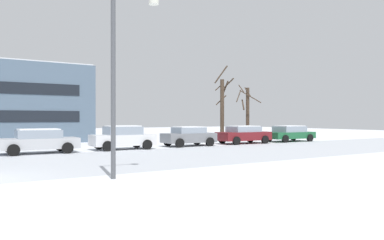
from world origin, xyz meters
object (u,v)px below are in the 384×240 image
at_px(parked_car_silver, 39,141).
at_px(parked_car_white, 123,137).
at_px(street_lamp, 121,62).
at_px(parked_car_green, 289,133).
at_px(parked_car_gray, 189,136).
at_px(parked_car_maroon, 244,134).

distance_m(parked_car_silver, parked_car_white, 5.14).
relative_size(street_lamp, parked_car_green, 1.42).
height_order(parked_car_silver, parked_car_gray, parked_car_gray).
relative_size(parked_car_white, parked_car_green, 0.89).
height_order(parked_car_white, parked_car_gray, parked_car_white).
height_order(parked_car_gray, parked_car_maroon, same).
distance_m(parked_car_silver, parked_car_maroon, 15.42).
bearing_deg(parked_car_maroon, street_lamp, -143.02).
bearing_deg(parked_car_maroon, parked_car_green, -0.48).
bearing_deg(street_lamp, parked_car_gray, 49.24).
bearing_deg(parked_car_maroon, parked_car_gray, 179.65).
bearing_deg(parked_car_silver, parked_car_gray, 1.14).
xyz_separation_m(street_lamp, parked_car_white, (4.45, 10.95, -3.13)).
xyz_separation_m(parked_car_gray, parked_car_green, (10.28, -0.07, -0.02)).
bearing_deg(parked_car_white, parked_car_green, 0.39).
distance_m(parked_car_maroon, parked_car_green, 5.14).
distance_m(street_lamp, parked_car_green, 22.96).
distance_m(parked_car_gray, parked_car_maroon, 5.14).
bearing_deg(street_lamp, parked_car_green, 29.08).
height_order(parked_car_maroon, parked_car_green, parked_car_maroon).
height_order(parked_car_white, parked_car_green, parked_car_white).
xyz_separation_m(parked_car_maroon, parked_car_green, (5.14, -0.04, -0.02)).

